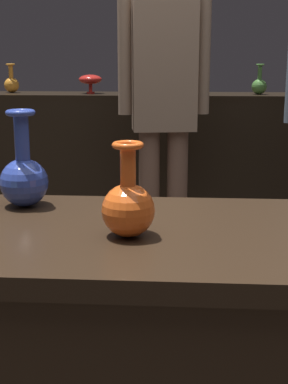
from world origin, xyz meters
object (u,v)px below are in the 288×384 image
vase_centerpiece (128,206)px  shelf_vase_center (174,77)px  visitor_center_back (164,98)px  vase_tall_behind (24,176)px  shelf_vase_right (259,85)px  shelf_vase_left (90,80)px  shelf_vase_far_left (12,83)px

vase_centerpiece → shelf_vase_center: size_ratio=1.18×
vase_centerpiece → visitor_center_back: size_ratio=0.13×
visitor_center_back → vase_tall_behind: bearing=67.1°
vase_tall_behind → shelf_vase_center: (0.39, 1.98, 0.21)m
shelf_vase_right → shelf_vase_left: bearing=179.0°
shelf_vase_far_left → visitor_center_back: 1.20m
vase_tall_behind → visitor_center_back: size_ratio=0.16×
shelf_vase_right → shelf_vase_left: size_ratio=1.26×
shelf_vase_left → visitor_center_back: size_ratio=0.08×
shelf_vase_left → vase_centerpiece: bearing=-78.6°
vase_tall_behind → visitor_center_back: bearing=76.0°
shelf_vase_center → visitor_center_back: visitor_center_back is taller
shelf_vase_far_left → shelf_vase_center: 1.04m
vase_centerpiece → shelf_vase_right: size_ratio=1.22×
shelf_vase_far_left → shelf_vase_center: bearing=-3.5°
shelf_vase_right → shelf_vase_center: bearing=178.7°
vase_centerpiece → shelf_vase_right: 2.30m
vase_tall_behind → shelf_vase_center: bearing=79.0°
vase_tall_behind → shelf_vase_left: (-0.13, 1.99, 0.19)m
vase_centerpiece → shelf_vase_far_left: 2.50m
vase_centerpiece → shelf_vase_center: bearing=88.2°
vase_tall_behind → shelf_vase_right: size_ratio=1.48×
shelf_vase_far_left → shelf_vase_right: (1.56, -0.08, -0.00)m
vase_centerpiece → shelf_vase_left: (-0.45, 2.23, 0.20)m
shelf_vase_left → visitor_center_back: (0.48, -0.61, -0.07)m
vase_tall_behind → shelf_vase_left: shelf_vase_left is taller
vase_tall_behind → shelf_vase_right: shelf_vase_right is taller
visitor_center_back → shelf_vase_center: bearing=-102.8°
shelf_vase_far_left → shelf_vase_center: size_ratio=0.97×
shelf_vase_center → shelf_vase_far_left: bearing=176.5°
vase_centerpiece → shelf_vase_far_left: bearing=112.9°
vase_centerpiece → shelf_vase_center: shelf_vase_center is taller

